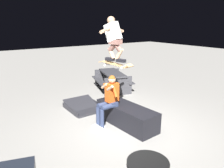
% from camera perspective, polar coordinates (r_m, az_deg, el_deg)
% --- Properties ---
extents(ground_plane, '(40.00, 40.00, 0.00)m').
position_cam_1_polar(ground_plane, '(5.90, 3.62, -11.52)').
color(ground_plane, gray).
extents(ledge_box_main, '(1.92, 0.80, 0.54)m').
position_cam_1_polar(ledge_box_main, '(6.00, 3.76, -8.16)').
color(ledge_box_main, black).
rests_on(ledge_box_main, ground).
extents(person_sitting_on_ledge, '(0.60, 0.77, 1.38)m').
position_cam_1_polar(person_sitting_on_ledge, '(5.78, -0.86, -3.67)').
color(person_sitting_on_ledge, '#2D3856').
rests_on(person_sitting_on_ledge, ground).
extents(skateboard, '(1.03, 0.48, 0.13)m').
position_cam_1_polar(skateboard, '(5.65, 0.86, 5.23)').
color(skateboard, '#AD8451').
extents(skater_airborne, '(0.64, 0.87, 1.12)m').
position_cam_1_polar(skater_airborne, '(5.60, 0.42, 12.22)').
color(skater_airborne, black).
extents(kicker_ramp, '(1.21, 1.01, 0.33)m').
position_cam_1_polar(kicker_ramp, '(7.17, -7.41, -6.06)').
color(kicker_ramp, '#28282D').
rests_on(kicker_ramp, ground).
extents(picnic_table_back, '(2.01, 1.77, 0.75)m').
position_cam_1_polar(picnic_table_back, '(8.98, 0.05, 1.57)').
color(picnic_table_back, '#38383D').
rests_on(picnic_table_back, ground).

